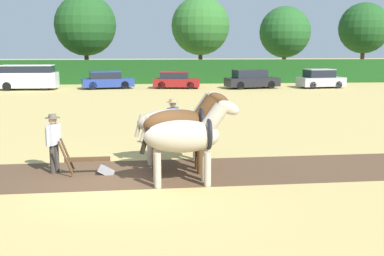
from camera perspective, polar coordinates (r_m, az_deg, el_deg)
The scene contains 18 objects.
ground_plane at distance 12.73m, azimuth -7.61°, elevation -6.56°, with size 240.00×240.00×0.00m, color tan.
plowed_furrow_strip at distance 13.92m, azimuth -17.56°, elevation -5.51°, with size 25.30×3.10×0.01m, color brown.
hedgerow at distance 45.94m, azimuth -5.66°, elevation 6.66°, with size 62.86×1.29×2.23m, color #194719.
tree_center_left at distance 50.70m, azimuth -12.52°, elevation 11.83°, with size 6.18×6.18×8.69m.
tree_center at distance 51.94m, azimuth 1.01°, elevation 12.00°, with size 6.15×6.15×8.68m.
tree_center_right at distance 53.26m, azimuth 10.96°, elevation 11.09°, with size 5.44×5.44×7.70m.
tree_right at distance 56.95m, azimuth 19.72°, elevation 11.08°, with size 5.52×5.52×8.20m.
draft_horse_lead_left at distance 12.29m, azimuth -0.71°, elevation -0.99°, with size 2.63×0.96×2.26m.
draft_horse_lead_right at distance 13.46m, azimuth -1.31°, elevation 0.34°, with size 2.57×1.00×2.35m.
draft_horse_trail_left at distance 14.67m, azimuth -1.75°, elevation 0.70°, with size 2.87×0.96×2.27m.
plow at distance 13.65m, azimuth -11.77°, elevation -4.21°, with size 1.51×0.48×1.13m.
farmer_at_plow at distance 14.02m, azimuth -16.09°, elevation -1.24°, with size 0.42×0.62×1.68m.
farmer_beside_team at distance 16.48m, azimuth -2.29°, elevation 0.97°, with size 0.44×0.60×1.76m.
parked_van at distance 41.40m, azimuth -18.89°, elevation 5.74°, with size 4.67×1.92×2.00m.
parked_car_left at distance 40.83m, azimuth -10.05°, elevation 5.60°, with size 4.47×2.57×1.45m.
parked_car_center_left at distance 40.55m, azimuth -1.90°, elevation 5.69°, with size 4.03×2.21×1.42m.
parked_car_center at distance 40.75m, azimuth 7.06°, elevation 5.73°, with size 4.69×2.56×1.55m.
parked_car_center_right at distance 42.30m, azimuth 14.98°, elevation 5.63°, with size 4.04×2.35×1.60m.
Camera 1 is at (0.65, -12.21, 3.56)m, focal length 45.00 mm.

